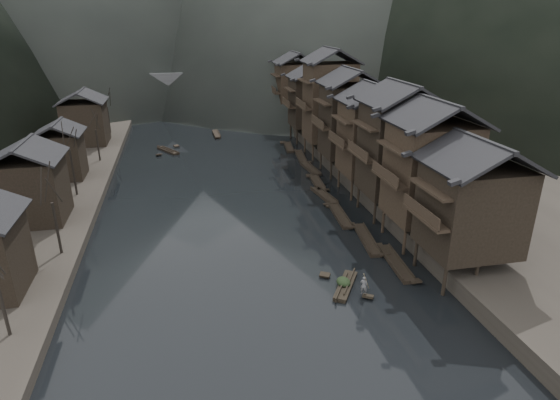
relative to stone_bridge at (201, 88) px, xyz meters
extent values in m
plane|color=black|center=(0.00, -72.00, -5.11)|extent=(300.00, 300.00, 0.00)
cube|color=#2D2823|center=(35.00, -32.00, -4.21)|extent=(40.00, 200.00, 1.80)
cylinder|color=black|center=(14.20, -82.40, -3.81)|extent=(0.30, 0.30, 2.90)
cylinder|color=black|center=(14.20, -77.60, -3.81)|extent=(0.30, 0.30, 2.90)
cylinder|color=black|center=(16.95, -82.40, -3.81)|extent=(0.30, 0.30, 2.90)
cylinder|color=black|center=(16.95, -77.60, -3.81)|extent=(0.30, 0.30, 2.90)
cube|color=black|center=(17.30, -80.00, 1.08)|extent=(7.00, 6.00, 7.19)
cube|color=black|center=(13.30, -80.00, 0.72)|extent=(1.20, 5.70, 0.25)
cylinder|color=black|center=(14.20, -75.40, -3.81)|extent=(0.30, 0.30, 2.90)
cylinder|color=black|center=(14.20, -70.60, -3.81)|extent=(0.30, 0.30, 2.90)
cylinder|color=black|center=(16.95, -75.40, -3.81)|extent=(0.30, 0.30, 2.90)
cylinder|color=black|center=(16.95, -70.60, -3.81)|extent=(0.30, 0.30, 2.90)
cube|color=black|center=(17.30, -73.00, 2.01)|extent=(7.00, 6.00, 9.04)
cube|color=black|center=(13.30, -73.00, 1.56)|extent=(1.20, 5.70, 0.25)
cylinder|color=black|center=(14.20, -68.40, -3.81)|extent=(0.30, 0.30, 2.90)
cylinder|color=black|center=(14.20, -63.60, -3.81)|extent=(0.30, 0.30, 2.90)
cylinder|color=black|center=(16.95, -68.40, -3.81)|extent=(0.30, 0.30, 2.90)
cylinder|color=black|center=(16.95, -63.60, -3.81)|extent=(0.30, 0.30, 2.90)
cube|color=black|center=(17.30, -66.00, 2.33)|extent=(7.00, 6.00, 9.67)
cube|color=black|center=(13.30, -66.00, 1.84)|extent=(1.20, 5.70, 0.25)
cylinder|color=black|center=(14.20, -61.40, -3.81)|extent=(0.30, 0.30, 2.90)
cylinder|color=black|center=(14.20, -56.60, -3.81)|extent=(0.30, 0.30, 2.90)
cylinder|color=black|center=(16.95, -61.40, -3.81)|extent=(0.30, 0.30, 2.90)
cylinder|color=black|center=(16.95, -56.60, -3.81)|extent=(0.30, 0.30, 2.90)
cube|color=black|center=(17.30, -59.00, 1.81)|extent=(7.00, 6.00, 8.64)
cube|color=black|center=(13.30, -59.00, 1.38)|extent=(1.20, 5.70, 0.25)
cylinder|color=black|center=(14.20, -53.40, -3.81)|extent=(0.30, 0.30, 2.90)
cylinder|color=black|center=(14.20, -48.60, -3.81)|extent=(0.30, 0.30, 2.90)
cylinder|color=black|center=(16.95, -53.40, -3.81)|extent=(0.30, 0.30, 2.90)
cylinder|color=black|center=(16.95, -48.60, -3.81)|extent=(0.30, 0.30, 2.90)
cube|color=black|center=(17.30, -51.00, 2.27)|extent=(7.00, 6.00, 9.55)
cube|color=black|center=(13.30, -51.00, 1.79)|extent=(1.20, 5.70, 0.25)
cylinder|color=black|center=(14.20, -44.40, -3.81)|extent=(0.30, 0.30, 2.90)
cylinder|color=black|center=(14.20, -39.60, -3.81)|extent=(0.30, 0.30, 2.90)
cylinder|color=black|center=(16.95, -44.40, -3.81)|extent=(0.30, 0.30, 2.90)
cylinder|color=black|center=(16.95, -39.60, -3.81)|extent=(0.30, 0.30, 2.90)
cube|color=black|center=(17.30, -42.00, 3.28)|extent=(7.00, 6.00, 11.58)
cube|color=black|center=(13.30, -42.00, 2.70)|extent=(1.20, 5.70, 0.25)
cylinder|color=black|center=(14.20, -34.40, -3.81)|extent=(0.30, 0.30, 2.90)
cylinder|color=black|center=(14.20, -29.60, -3.81)|extent=(0.30, 0.30, 2.90)
cylinder|color=black|center=(16.95, -34.40, -3.81)|extent=(0.30, 0.30, 2.90)
cylinder|color=black|center=(16.95, -29.60, -3.81)|extent=(0.30, 0.30, 2.90)
cube|color=black|center=(17.30, -32.00, 1.60)|extent=(7.00, 6.00, 8.21)
cube|color=black|center=(13.30, -32.00, 1.18)|extent=(1.20, 5.70, 0.25)
cylinder|color=black|center=(14.20, -22.40, -3.81)|extent=(0.30, 0.30, 2.90)
cylinder|color=black|center=(14.20, -17.60, -3.81)|extent=(0.30, 0.30, 2.90)
cylinder|color=black|center=(16.95, -22.40, -3.81)|extent=(0.30, 0.30, 2.90)
cylinder|color=black|center=(16.95, -17.60, -3.81)|extent=(0.30, 0.30, 2.90)
cube|color=black|center=(17.30, -20.00, 2.23)|extent=(7.00, 6.00, 9.47)
cube|color=black|center=(13.30, -20.00, 1.75)|extent=(1.20, 5.70, 0.25)
cube|color=black|center=(-20.50, -62.00, -0.66)|extent=(6.00, 6.00, 6.50)
cube|color=black|center=(-20.50, -48.00, -1.01)|extent=(5.00, 5.00, 5.80)
cube|color=black|center=(-20.50, -30.00, -0.51)|extent=(6.50, 6.50, 6.80)
cylinder|color=black|center=(-17.00, -81.98, -1.60)|extent=(0.24, 0.24, 4.62)
cylinder|color=black|center=(-17.00, -70.36, -1.49)|extent=(0.24, 0.24, 4.83)
cylinder|color=black|center=(-17.00, -55.10, -1.17)|extent=(0.24, 0.24, 5.48)
cylinder|color=black|center=(-17.00, -40.88, -1.62)|extent=(0.24, 0.24, 4.58)
cylinder|color=black|center=(-17.00, -22.95, -1.59)|extent=(0.24, 0.24, 4.64)
cube|color=black|center=(12.62, -77.07, -4.96)|extent=(1.61, 6.82, 0.30)
cube|color=black|center=(12.62, -77.07, -4.78)|extent=(1.65, 6.69, 0.10)
cube|color=black|center=(12.38, -73.83, -4.82)|extent=(0.99, 0.90, 0.34)
cube|color=black|center=(12.86, -80.30, -4.82)|extent=(0.99, 0.90, 0.34)
cube|color=black|center=(11.88, -72.07, -4.96)|extent=(1.97, 7.11, 0.30)
cube|color=black|center=(11.88, -72.07, -4.78)|extent=(2.01, 6.97, 0.10)
cube|color=black|center=(11.46, -68.73, -4.82)|extent=(1.04, 0.97, 0.35)
cube|color=black|center=(12.30, -75.42, -4.82)|extent=(1.04, 0.97, 0.35)
cube|color=black|center=(11.22, -65.99, -4.96)|extent=(1.58, 6.58, 0.30)
cube|color=black|center=(11.22, -65.99, -4.78)|extent=(1.63, 6.46, 0.10)
cube|color=black|center=(10.99, -62.87, -4.82)|extent=(0.99, 0.87, 0.34)
cube|color=black|center=(11.45, -69.11, -4.82)|extent=(0.99, 0.87, 0.34)
cube|color=black|center=(11.30, -59.67, -4.96)|extent=(1.89, 6.06, 0.30)
cube|color=black|center=(11.30, -59.67, -4.78)|extent=(1.93, 5.95, 0.10)
cube|color=black|center=(11.69, -56.83, -4.82)|extent=(1.03, 0.86, 0.32)
cube|color=black|center=(10.92, -62.51, -4.82)|extent=(1.03, 0.86, 0.32)
cube|color=black|center=(11.83, -54.89, -4.96)|extent=(1.59, 6.09, 0.30)
cube|color=black|center=(11.83, -54.89, -4.78)|extent=(1.64, 5.97, 0.10)
cube|color=black|center=(11.59, -52.01, -4.82)|extent=(0.99, 0.82, 0.33)
cube|color=black|center=(12.07, -57.77, -4.82)|extent=(0.99, 0.82, 0.33)
cube|color=black|center=(12.56, -48.98, -4.96)|extent=(1.60, 5.96, 0.30)
cube|color=black|center=(12.56, -48.98, -4.78)|extent=(1.65, 5.84, 0.10)
cube|color=black|center=(12.80, -46.17, -4.82)|extent=(0.99, 0.81, 0.32)
cube|color=black|center=(12.32, -51.80, -4.82)|extent=(0.99, 0.81, 0.32)
cube|color=black|center=(12.77, -42.40, -4.96)|extent=(1.86, 6.88, 0.30)
cube|color=black|center=(12.77, -42.40, -4.78)|extent=(1.90, 6.75, 0.10)
cube|color=black|center=(12.40, -39.15, -4.82)|extent=(1.02, 0.94, 0.35)
cube|color=black|center=(13.14, -45.64, -4.82)|extent=(1.02, 0.94, 0.35)
cube|color=black|center=(12.21, -36.57, -4.96)|extent=(1.88, 6.28, 0.30)
cube|color=black|center=(12.21, -36.57, -4.78)|extent=(1.92, 6.17, 0.10)
cube|color=black|center=(11.84, -33.62, -4.82)|extent=(1.02, 0.88, 0.33)
cube|color=black|center=(12.59, -39.52, -4.82)|extent=(1.02, 0.88, 0.33)
cube|color=black|center=(-7.61, -34.49, -4.96)|extent=(3.72, 5.46, 0.30)
cube|color=black|center=(-7.61, -34.49, -4.78)|extent=(3.71, 5.39, 0.10)
cube|color=black|center=(-6.24, -32.11, -4.82)|extent=(1.09, 1.04, 0.32)
cube|color=black|center=(-8.98, -36.87, -4.82)|extent=(1.09, 1.04, 0.32)
cube|color=black|center=(1.10, -24.95, -4.96)|extent=(1.15, 5.68, 0.30)
cube|color=black|center=(1.10, -24.95, -4.78)|extent=(1.20, 5.57, 0.10)
cube|color=black|center=(1.17, -22.23, -4.82)|extent=(0.87, 0.72, 0.32)
cube|color=black|center=(1.02, -27.66, -4.82)|extent=(0.87, 0.72, 0.32)
cube|color=#4C4C4F|center=(0.00, 0.00, 2.09)|extent=(40.00, 6.00, 1.60)
cube|color=#4C4C4F|center=(0.00, -2.70, 3.39)|extent=(40.00, 0.50, 1.00)
cube|color=#4C4C4F|center=(0.00, 2.70, 3.39)|extent=(40.00, 0.50, 1.00)
cube|color=#4C4C4F|center=(-14.00, 0.00, -1.91)|extent=(3.20, 6.00, 6.40)
cube|color=#4C4C4F|center=(-4.50, 0.00, -1.91)|extent=(3.20, 6.00, 6.40)
cube|color=#4C4C4F|center=(4.50, 0.00, -1.91)|extent=(3.20, 6.00, 6.40)
cube|color=#4C4C4F|center=(14.00, 0.00, -1.91)|extent=(3.20, 6.00, 6.40)
cube|color=black|center=(6.99, -79.74, -4.96)|extent=(3.32, 4.50, 0.30)
cube|color=black|center=(6.99, -79.74, -4.78)|extent=(3.32, 4.45, 0.10)
cube|color=black|center=(5.81, -77.83, -4.82)|extent=(1.04, 0.95, 0.29)
cube|color=black|center=(8.17, -81.64, -4.82)|extent=(1.04, 0.95, 0.29)
ellipsoid|color=black|center=(6.87, -79.54, -4.34)|extent=(1.12, 1.46, 0.67)
imported|color=slate|center=(7.93, -81.24, -3.88)|extent=(0.69, 0.63, 1.58)
cylinder|color=#8C7A51|center=(8.13, -81.24, -1.67)|extent=(1.55, 2.15, 2.84)
camera|label=1|loc=(-5.15, -110.84, 15.64)|focal=30.00mm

